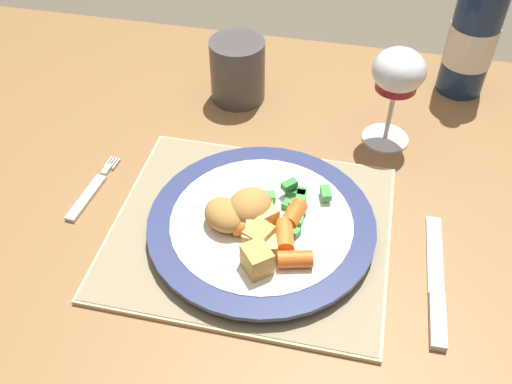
% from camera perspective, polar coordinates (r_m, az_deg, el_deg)
% --- Properties ---
extents(dining_table, '(1.40, 0.82, 0.74)m').
position_cam_1_polar(dining_table, '(0.82, 0.13, -4.84)').
color(dining_table, olive).
rests_on(dining_table, ground).
extents(placemat, '(0.34, 0.29, 0.01)m').
position_cam_1_polar(placemat, '(0.70, -0.52, -3.79)').
color(placemat, '#CCB789').
rests_on(placemat, dining_table).
extents(dinner_plate, '(0.28, 0.28, 0.02)m').
position_cam_1_polar(dinner_plate, '(0.69, 0.55, -3.32)').
color(dinner_plate, white).
rests_on(dinner_plate, placemat).
extents(breaded_croquettes, '(0.10, 0.09, 0.04)m').
position_cam_1_polar(breaded_croquettes, '(0.67, -1.61, -1.82)').
color(breaded_croquettes, '#B77F3D').
rests_on(breaded_croquettes, dinner_plate).
extents(green_beans_pile, '(0.09, 0.09, 0.02)m').
position_cam_1_polar(green_beans_pile, '(0.69, 3.50, -1.14)').
color(green_beans_pile, '#338438').
rests_on(green_beans_pile, dinner_plate).
extents(glazed_carrots, '(0.10, 0.10, 0.02)m').
position_cam_1_polar(glazed_carrots, '(0.65, 2.10, -4.39)').
color(glazed_carrots, orange).
rests_on(glazed_carrots, dinner_plate).
extents(fork, '(0.03, 0.13, 0.01)m').
position_cam_1_polar(fork, '(0.78, -16.23, -0.05)').
color(fork, silver).
rests_on(fork, dining_table).
extents(table_knife, '(0.02, 0.19, 0.01)m').
position_cam_1_polar(table_knife, '(0.68, 17.58, -9.26)').
color(table_knife, silver).
rests_on(table_knife, dining_table).
extents(wine_glass, '(0.07, 0.07, 0.15)m').
position_cam_1_polar(wine_glass, '(0.79, 13.99, 11.20)').
color(wine_glass, silver).
rests_on(wine_glass, dining_table).
extents(bottle, '(0.07, 0.07, 0.27)m').
position_cam_1_polar(bottle, '(0.94, 21.05, 14.88)').
color(bottle, navy).
rests_on(bottle, dining_table).
extents(roast_potatoes, '(0.04, 0.10, 0.03)m').
position_cam_1_polar(roast_potatoes, '(0.64, 0.31, -4.87)').
color(roast_potatoes, gold).
rests_on(roast_potatoes, dinner_plate).
extents(drinking_cup, '(0.08, 0.08, 0.10)m').
position_cam_1_polar(drinking_cup, '(0.89, -1.86, 12.20)').
color(drinking_cup, '#4C4747').
rests_on(drinking_cup, dining_table).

